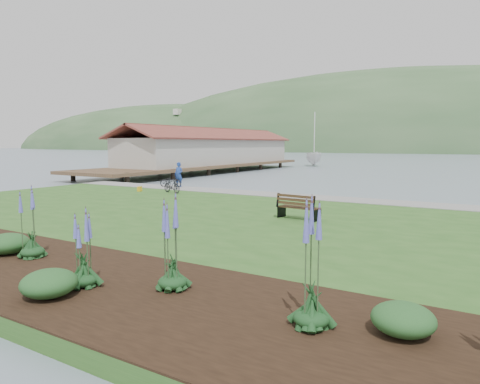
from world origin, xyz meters
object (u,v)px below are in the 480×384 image
(park_bench, at_px, (298,206))
(bicycle_a, at_px, (171,181))
(person, at_px, (179,173))
(sailboat, at_px, (314,166))

(park_bench, distance_m, bicycle_a, 14.81)
(person, distance_m, sailboat, 39.20)
(park_bench, xyz_separation_m, sailboat, (-17.36, 46.50, -0.93))
(bicycle_a, distance_m, sailboat, 39.43)
(person, bearing_deg, sailboat, 93.23)
(park_bench, xyz_separation_m, person, (-12.38, 7.64, 0.50))
(park_bench, height_order, sailboat, sailboat)
(bicycle_a, xyz_separation_m, sailboat, (-4.49, 39.16, -0.81))
(person, height_order, bicycle_a, person)
(sailboat, bearing_deg, person, -109.58)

